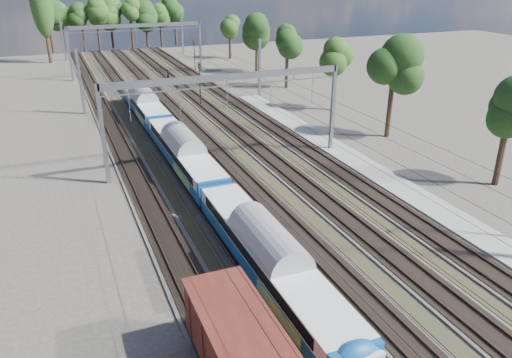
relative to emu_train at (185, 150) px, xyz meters
name	(u,v)px	position (x,y,z in m)	size (l,w,h in m)	color
track_bed	(188,124)	(4.50, 15.69, -2.31)	(21.00, 130.00, 0.34)	#47423A
platform	(391,183)	(16.50, -9.31, -2.26)	(3.00, 70.00, 0.30)	gray
catenary	(173,62)	(4.83, 23.37, 3.99)	(25.65, 130.00, 9.00)	slate
tree_belt	(149,18)	(10.47, 66.84, 5.89)	(39.68, 100.94, 11.92)	black
poplar	(41,1)	(-10.00, 68.69, 9.48)	(4.40, 4.40, 19.04)	black
emu_train	(185,150)	(0.00, 0.00, 0.00)	(2.80, 59.28, 4.09)	black
worker	(168,74)	(8.48, 43.43, -1.53)	(0.64, 0.42, 1.76)	black
signal_near	(200,79)	(8.61, 24.09, 1.40)	(0.40, 0.37, 6.02)	black
signal_far	(194,51)	(15.22, 50.07, 1.10)	(0.36, 0.33, 5.55)	black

